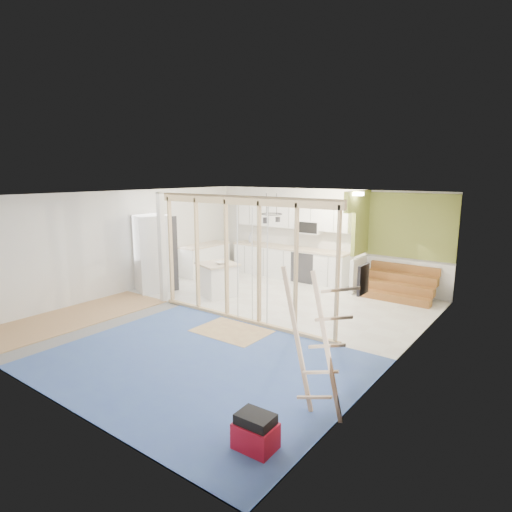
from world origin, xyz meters
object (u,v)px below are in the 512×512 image
Objects in this scene: fridge at (152,253)px; ladder at (316,344)px; island at (218,280)px; toolbox at (256,433)px.

fridge is 6.82m from ladder.
island is at bearing 42.18° from fridge.
ladder is at bearing -0.91° from fridge.
fridge is 1.90m from island.
island is at bearing 129.55° from ladder.
ladder is (0.20, 0.97, 0.76)m from toolbox.
island is 2.38× the size of toolbox.
fridge reaches higher than toolbox.
fridge is at bearing 147.03° from toolbox.
fridge is 7.13m from toolbox.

